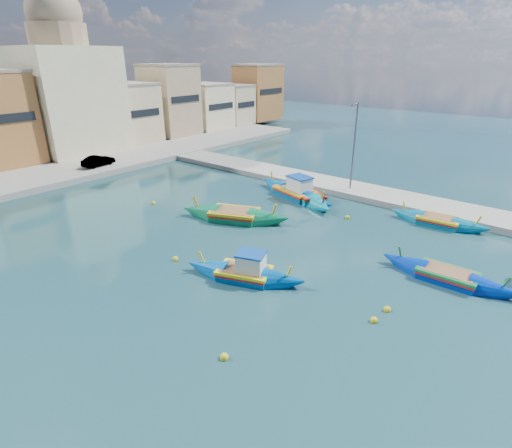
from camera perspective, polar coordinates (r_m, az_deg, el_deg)
ground at (r=20.85m, az=5.97°, el=-10.98°), size 160.00×160.00×0.00m
east_quay at (r=35.80m, az=22.16°, el=2.71°), size 4.00×70.00×0.50m
north_quay at (r=45.18m, az=-30.29°, el=5.30°), size 80.00×8.00×0.60m
north_townhouses at (r=53.47m, az=-27.70°, el=13.32°), size 83.20×7.87×10.19m
church_block at (r=55.15m, az=-25.43°, el=17.54°), size 10.00×10.00×19.10m
quay_street_lamp at (r=36.28m, az=13.77°, el=10.75°), size 1.18×0.16×8.00m
luzzu_turquoise_cabin at (r=35.65m, az=5.64°, el=4.47°), size 4.63×9.76×3.07m
luzzu_blue_cabin at (r=22.53m, az=-1.61°, el=-7.13°), size 4.21×7.38×2.56m
luzzu_cyan_mid at (r=35.04m, az=7.40°, el=3.87°), size 6.33×8.10×2.49m
luzzu_green at (r=30.45m, az=-3.10°, el=1.12°), size 5.53×8.93×2.76m
luzzu_blue_south at (r=24.80m, az=25.65°, el=-6.82°), size 1.89×7.70×2.21m
luzzu_cyan_south at (r=32.49m, az=24.56°, el=0.30°), size 2.32×7.28×2.23m
mooring_buoys at (r=23.89m, az=-3.62°, el=-5.93°), size 21.20×21.76×0.36m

